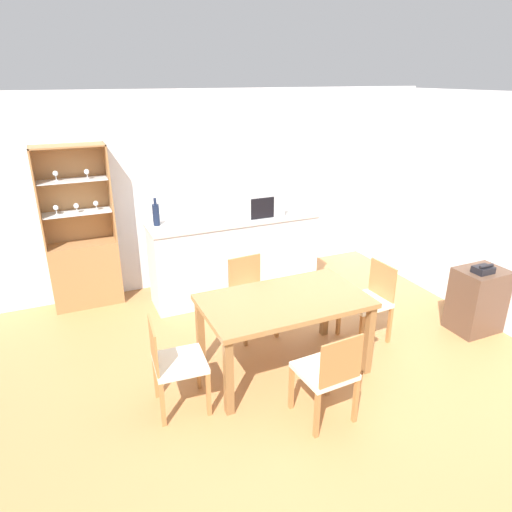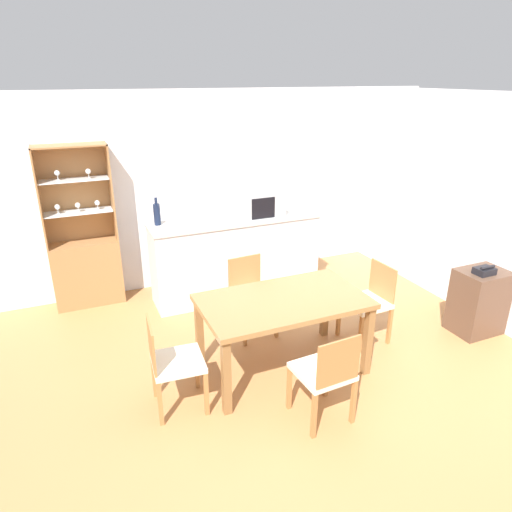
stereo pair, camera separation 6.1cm
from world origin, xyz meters
name	(u,v)px [view 1 (the left image)]	position (x,y,z in m)	size (l,w,h in m)	color
ground_plane	(296,379)	(0.00, 0.00, 0.00)	(18.00, 18.00, 0.00)	#B27A47
wall_back	(205,189)	(0.00, 2.63, 1.27)	(6.80, 0.06, 2.55)	silver
wall_right	(489,212)	(2.58, 0.30, 1.27)	(0.06, 4.60, 2.55)	silver
kitchen_counter	(235,257)	(0.16, 1.94, 0.52)	(2.17, 0.55, 1.03)	silver
display_cabinet	(84,261)	(-1.64, 2.45, 0.58)	(0.81, 0.33, 1.98)	#A37042
dining_table	(284,307)	(-0.03, 0.21, 0.67)	(1.54, 0.89, 0.77)	olive
dining_chair_side_left_near	(175,363)	(-1.13, 0.08, 0.45)	(0.46, 0.46, 0.85)	beige
dining_chair_head_near	(327,373)	(-0.03, -0.56, 0.45)	(0.45, 0.45, 0.85)	beige
dining_chair_head_far	(251,295)	(-0.03, 0.98, 0.45)	(0.45, 0.45, 0.85)	beige
dining_chair_side_right_far	(369,301)	(1.06, 0.35, 0.45)	(0.45, 0.45, 0.85)	beige
microwave	(262,205)	(0.52, 1.92, 1.18)	(0.48, 0.33, 0.30)	#B7BABF
wine_bottle	(156,214)	(-0.78, 2.08, 1.17)	(0.08, 0.08, 0.33)	#141E38
side_cabinet	(477,300)	(2.29, 0.00, 0.37)	(0.53, 0.41, 0.73)	brown
telephone	(483,269)	(2.22, -0.05, 0.77)	(0.20, 0.15, 0.11)	black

